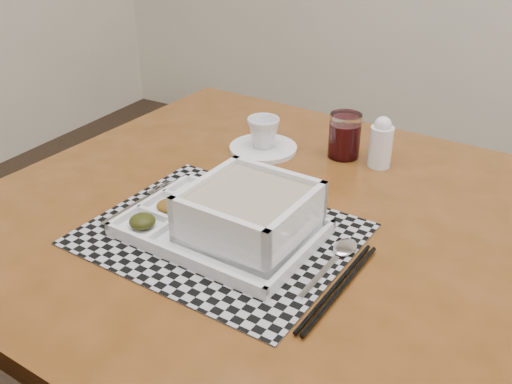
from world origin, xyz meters
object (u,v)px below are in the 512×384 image
Objects in this scene: serving_tray at (241,218)px; creamer_bottle at (381,143)px; dining_table at (257,239)px; cup at (263,132)px; juice_glass at (344,137)px.

serving_tray is 3.03× the size of creamer_bottle.
serving_tray is (0.03, -0.11, 0.11)m from dining_table.
creamer_bottle reaches higher than cup.
dining_table is at bearing -117.02° from creamer_bottle.
dining_table is 0.16m from serving_tray.
serving_tray is at bearing -93.90° from juice_glass.
cup is at bearing -167.58° from creamer_bottle.
creamer_bottle is at bearing -4.40° from cup.
cup is (-0.11, 0.22, 0.12)m from dining_table.
creamer_bottle is (0.11, 0.38, 0.01)m from serving_tray.
creamer_bottle is at bearing 73.98° from serving_tray.
serving_tray is 3.43× the size of juice_glass.
serving_tray is at bearing -83.61° from cup.
dining_table is at bearing -101.39° from juice_glass.
serving_tray reaches higher than cup.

